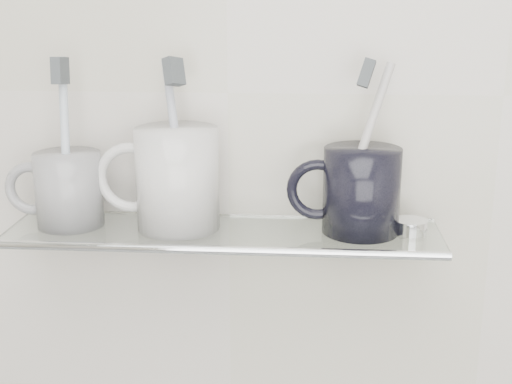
# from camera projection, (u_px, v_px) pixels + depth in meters

# --- Properties ---
(wall_back) EXTENTS (2.50, 0.00, 2.50)m
(wall_back) POSITION_uv_depth(u_px,v_px,m) (228.00, 93.00, 0.84)
(wall_back) COLOR beige
(wall_back) RESTS_ON ground
(shelf_glass) EXTENTS (0.50, 0.12, 0.01)m
(shelf_glass) POSITION_uv_depth(u_px,v_px,m) (223.00, 233.00, 0.83)
(shelf_glass) COLOR silver
(shelf_glass) RESTS_ON wall_back
(shelf_rail) EXTENTS (0.50, 0.01, 0.01)m
(shelf_rail) POSITION_uv_depth(u_px,v_px,m) (217.00, 250.00, 0.77)
(shelf_rail) COLOR silver
(shelf_rail) RESTS_ON shelf_glass
(bracket_left) EXTENTS (0.02, 0.03, 0.02)m
(bracket_left) POSITION_uv_depth(u_px,v_px,m) (61.00, 225.00, 0.89)
(bracket_left) COLOR silver
(bracket_left) RESTS_ON wall_back
(bracket_right) EXTENTS (0.02, 0.03, 0.02)m
(bracket_right) POSITION_uv_depth(u_px,v_px,m) (401.00, 233.00, 0.86)
(bracket_right) COLOR silver
(bracket_right) RESTS_ON wall_back
(mug_left) EXTENTS (0.10, 0.10, 0.09)m
(mug_left) POSITION_uv_depth(u_px,v_px,m) (69.00, 189.00, 0.83)
(mug_left) COLOR white
(mug_left) RESTS_ON shelf_glass
(mug_left_handle) EXTENTS (0.06, 0.01, 0.06)m
(mug_left_handle) POSITION_uv_depth(u_px,v_px,m) (31.00, 189.00, 0.83)
(mug_left_handle) COLOR white
(mug_left_handle) RESTS_ON mug_left
(toothbrush_left) EXTENTS (0.01, 0.03, 0.19)m
(toothbrush_left) POSITION_uv_depth(u_px,v_px,m) (65.00, 141.00, 0.81)
(toothbrush_left) COLOR silver
(toothbrush_left) RESTS_ON mug_left
(bristles_left) EXTENTS (0.02, 0.03, 0.03)m
(bristles_left) POSITION_uv_depth(u_px,v_px,m) (60.00, 71.00, 0.79)
(bristles_left) COLOR #3C4144
(bristles_left) RESTS_ON toothbrush_left
(mug_center) EXTENTS (0.10, 0.10, 0.12)m
(mug_center) POSITION_uv_depth(u_px,v_px,m) (177.00, 179.00, 0.82)
(mug_center) COLOR silver
(mug_center) RESTS_ON shelf_glass
(mug_center_handle) EXTENTS (0.08, 0.01, 0.08)m
(mug_center_handle) POSITION_uv_depth(u_px,v_px,m) (131.00, 178.00, 0.82)
(mug_center_handle) COLOR silver
(mug_center_handle) RESTS_ON mug_center
(toothbrush_center) EXTENTS (0.04, 0.07, 0.18)m
(toothbrush_center) POSITION_uv_depth(u_px,v_px,m) (176.00, 143.00, 0.81)
(toothbrush_center) COLOR #8E95AA
(toothbrush_center) RESTS_ON mug_center
(bristles_center) EXTENTS (0.03, 0.03, 0.04)m
(bristles_center) POSITION_uv_depth(u_px,v_px,m) (174.00, 72.00, 0.78)
(bristles_center) COLOR #3C4144
(bristles_center) RESTS_ON toothbrush_center
(mug_right) EXTENTS (0.11, 0.11, 0.10)m
(mug_right) POSITION_uv_depth(u_px,v_px,m) (362.00, 191.00, 0.80)
(mug_right) COLOR black
(mug_right) RESTS_ON shelf_glass
(mug_right_handle) EXTENTS (0.07, 0.01, 0.07)m
(mug_right_handle) POSITION_uv_depth(u_px,v_px,m) (318.00, 190.00, 0.81)
(mug_right_handle) COLOR black
(mug_right_handle) RESTS_ON mug_right
(toothbrush_right) EXTENTS (0.07, 0.04, 0.18)m
(toothbrush_right) POSITION_uv_depth(u_px,v_px,m) (363.00, 146.00, 0.79)
(toothbrush_right) COLOR #BFB3A6
(toothbrush_right) RESTS_ON mug_right
(bristles_right) EXTENTS (0.02, 0.03, 0.04)m
(bristles_right) POSITION_uv_depth(u_px,v_px,m) (366.00, 73.00, 0.77)
(bristles_right) COLOR #3C4144
(bristles_right) RESTS_ON toothbrush_right
(chrome_cap) EXTENTS (0.04, 0.04, 0.02)m
(chrome_cap) POSITION_uv_depth(u_px,v_px,m) (411.00, 226.00, 0.81)
(chrome_cap) COLOR silver
(chrome_cap) RESTS_ON shelf_glass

